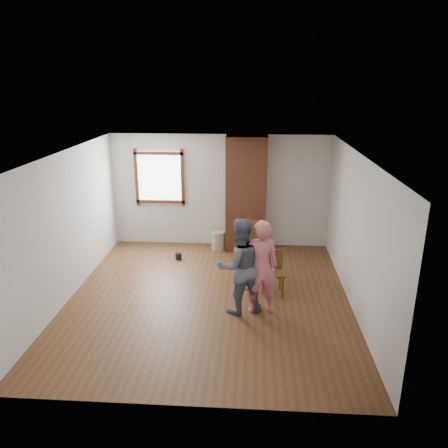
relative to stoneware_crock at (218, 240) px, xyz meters
The scene contains 12 objects.
ground 2.41m from the stoneware_crock, 89.54° to the right, with size 5.50×5.50×0.00m, color brown.
room_shell 2.40m from the stoneware_crock, 91.18° to the right, with size 5.04×5.52×2.62m.
brick_chimney 1.25m from the stoneware_crock, ahead, with size 0.90×0.50×2.60m, color #9A5236.
stoneware_crock is the anchor object (origin of this frame).
dark_pot 1.07m from the stoneware_crock, 141.53° to the right, with size 0.14×0.14×0.14m, color black.
dining_chair_left 1.37m from the stoneware_crock, 56.47° to the right, with size 0.61×0.61×1.01m.
dining_chair_right 2.39m from the stoneware_crock, 60.56° to the right, with size 0.41×0.41×0.81m.
side_table 2.06m from the stoneware_crock, 69.73° to the right, with size 0.40×0.40×0.60m.
cake_plate 2.08m from the stoneware_crock, 69.73° to the right, with size 0.18×0.18×0.01m, color white.
cake_slice 2.09m from the stoneware_crock, 69.47° to the right, with size 0.08×0.07×0.06m, color white.
man 2.93m from the stoneware_crock, 78.42° to the right, with size 0.81×0.63×1.66m, color #141B37.
person_pink 3.01m from the stoneware_crock, 71.76° to the right, with size 0.60×0.39×1.63m, color #DE6F7C.
Camera 1 is at (0.75, -7.02, 3.76)m, focal length 35.00 mm.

